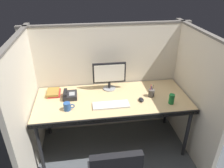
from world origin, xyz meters
The scene contains 13 objects.
ground_plane centered at (0.00, 0.00, 0.00)m, with size 8.00×8.00×0.00m, color #4C5156.
cubicle_partition_rear centered at (0.00, 0.74, 0.79)m, with size 2.21×0.06×1.57m.
cubicle_partition_left centered at (-0.99, 0.20, 0.79)m, with size 0.06×1.41×1.57m.
cubicle_partition_right centered at (0.99, 0.20, 0.79)m, with size 0.06×1.41×1.57m.
desk centered at (0.00, 0.29, 0.69)m, with size 1.90×0.80×0.74m.
monitor_center centered at (-0.01, 0.55, 0.96)m, with size 0.43×0.17×0.37m.
keyboard_main centered at (-0.04, 0.15, 0.75)m, with size 0.43×0.15×0.02m, color silver.
computer_mouse centered at (0.34, 0.20, 0.76)m, with size 0.06×0.10×0.04m.
desk_phone centered at (-0.53, 0.40, 0.77)m, with size 0.17×0.19×0.09m.
coffee_mug centered at (-0.54, 0.13, 0.79)m, with size 0.13×0.08×0.09m.
book_stack centered at (-0.74, 0.51, 0.76)m, with size 0.17×0.21×0.05m.
soda_can centered at (0.68, 0.09, 0.80)m, with size 0.07×0.07×0.12m, color #197233.
pen_cup centered at (0.49, 0.28, 0.79)m, with size 0.08×0.08×0.17m.
Camera 1 is at (-0.33, -1.93, 2.17)m, focal length 34.27 mm.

